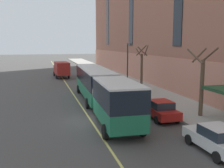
{
  "coord_description": "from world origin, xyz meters",
  "views": [
    {
      "loc": [
        -3.97,
        -20.13,
        6.19
      ],
      "look_at": [
        3.46,
        6.86,
        1.8
      ],
      "focal_mm": 42.0,
      "sensor_mm": 36.0,
      "label": 1
    }
  ],
  "objects": [
    {
      "name": "parked_car_red_4",
      "position": [
        5.41,
        -1.01,
        0.78
      ],
      "size": [
        1.98,
        4.22,
        1.56
      ],
      "color": "#B21E19",
      "rests_on": "ground"
    },
    {
      "name": "street_tree_mid_block",
      "position": [
        8.86,
        -1.46,
        3.01
      ],
      "size": [
        2.13,
        2.08,
        5.71
      ],
      "color": "brown",
      "rests_on": "sidewalk"
    },
    {
      "name": "street_tree_far_uptown",
      "position": [
        8.89,
        11.86,
        3.08
      ],
      "size": [
        1.7,
        1.73,
        5.79
      ],
      "color": "brown",
      "rests_on": "sidewalk"
    },
    {
      "name": "parked_car_black_3",
      "position": [
        5.32,
        21.21,
        0.78
      ],
      "size": [
        2.11,
        4.76,
        1.56
      ],
      "color": "black",
      "rests_on": "ground"
    },
    {
      "name": "parked_car_silver_0",
      "position": [
        5.37,
        7.42,
        0.78
      ],
      "size": [
        2.08,
        4.85,
        1.56
      ],
      "color": "#B7B7BC",
      "rests_on": "ground"
    },
    {
      "name": "ground_plane",
      "position": [
        0.0,
        0.0,
        0.0
      ],
      "size": [
        260.0,
        260.0,
        0.0
      ],
      "primitive_type": "plane",
      "color": "#4C4947"
    },
    {
      "name": "parked_car_white_2",
      "position": [
        5.57,
        -7.94,
        0.78
      ],
      "size": [
        2.02,
        4.28,
        1.56
      ],
      "color": "silver",
      "rests_on": "ground"
    },
    {
      "name": "street_lamp",
      "position": [
        7.22,
        12.52,
        3.91
      ],
      "size": [
        0.36,
        1.48,
        6.03
      ],
      "color": "#2D2D30",
      "rests_on": "sidewalk"
    },
    {
      "name": "lane_centerline",
      "position": [
        -0.2,
        3.0,
        0.0
      ],
      "size": [
        0.16,
        140.0,
        0.01
      ],
      "primitive_type": "cube",
      "color": "#E0D66B",
      "rests_on": "ground"
    },
    {
      "name": "fire_hydrant",
      "position": [
        7.12,
        2.78,
        0.49
      ],
      "size": [
        0.42,
        0.24,
        0.72
      ],
      "color": "red",
      "rests_on": "sidewalk"
    },
    {
      "name": "sidewalk",
      "position": [
        9.27,
        3.0,
        0.07
      ],
      "size": [
        5.3,
        160.0,
        0.15
      ],
      "primitive_type": "cube",
      "color": "#ADA89E",
      "rests_on": "ground"
    },
    {
      "name": "box_truck",
      "position": [
        -0.28,
        27.56,
        1.63
      ],
      "size": [
        2.59,
        6.91,
        2.84
      ],
      "color": "maroon",
      "rests_on": "ground"
    },
    {
      "name": "city_bus",
      "position": [
        1.5,
        4.04,
        2.04
      ],
      "size": [
        3.49,
        19.73,
        3.51
      ],
      "color": "#1E704C",
      "rests_on": "ground"
    }
  ]
}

